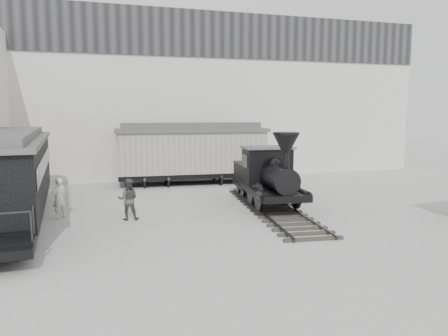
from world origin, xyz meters
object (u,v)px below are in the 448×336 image
object	(u,v)px
visitor_b	(128,199)
locomotive	(269,180)
boxcar	(192,152)
passenger_coach	(10,176)
visitor_a	(59,198)

from	to	relation	value
visitor_b	locomotive	bearing A→B (deg)	-165.51
locomotive	visitor_b	xyz separation A→B (m)	(-6.52, -0.56, -0.44)
boxcar	locomotive	bearing A→B (deg)	-71.76
boxcar	passenger_coach	distance (m)	11.54
locomotive	visitor_b	bearing A→B (deg)	-168.69
visitor_a	locomotive	bearing A→B (deg)	139.19
locomotive	boxcar	xyz separation A→B (m)	(-1.95, 7.65, 0.68)
locomotive	boxcar	bearing A→B (deg)	110.64
boxcar	passenger_coach	xyz separation A→B (m)	(-9.15, -7.04, -0.11)
locomotive	visitor_a	bearing A→B (deg)	-176.91
visitor_b	boxcar	bearing A→B (deg)	-109.55
boxcar	visitor_b	bearing A→B (deg)	-115.14
boxcar	visitor_b	size ratio (longest dim) A/B	5.46
passenger_coach	visitor_a	xyz separation A→B (m)	(1.83, -0.08, -1.02)
visitor_b	visitor_a	bearing A→B (deg)	-12.08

